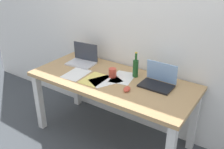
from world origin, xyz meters
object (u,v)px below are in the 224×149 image
object	(u,v)px
desk	(112,87)
computer_mouse	(127,89)
beer_bottle	(136,68)
coffee_mug	(113,73)
laptop_left	(83,59)
laptop_right	(158,81)

from	to	relation	value
desk	computer_mouse	xyz separation A→B (m)	(0.25, -0.12, 0.11)
beer_bottle	coffee_mug	xyz separation A→B (m)	(-0.19, -0.14, -0.05)
laptop_left	coffee_mug	size ratio (longest dim) A/B	3.55
computer_mouse	desk	bearing A→B (deg)	138.79
laptop_right	computer_mouse	world-z (taller)	laptop_right
laptop_left	computer_mouse	xyz separation A→B (m)	(0.76, -0.27, -0.03)
computer_mouse	coffee_mug	bearing A→B (deg)	133.82
desk	laptop_left	size ratio (longest dim) A/B	5.06
desk	laptop_right	xyz separation A→B (m)	(0.45, 0.13, 0.14)
beer_bottle	coffee_mug	distance (m)	0.24
beer_bottle	computer_mouse	size ratio (longest dim) A/B	2.68
laptop_right	beer_bottle	xyz separation A→B (m)	(-0.28, 0.05, 0.05)
beer_bottle	coffee_mug	size ratio (longest dim) A/B	2.82
desk	laptop_left	distance (m)	0.55
laptop_left	beer_bottle	size ratio (longest dim) A/B	1.26
computer_mouse	beer_bottle	bearing A→B (deg)	90.05
laptop_right	laptop_left	bearing A→B (deg)	179.20
beer_bottle	coffee_mug	world-z (taller)	beer_bottle
desk	computer_mouse	world-z (taller)	computer_mouse
coffee_mug	computer_mouse	bearing A→B (deg)	-31.04
laptop_left	computer_mouse	size ratio (longest dim) A/B	3.37
laptop_left	coffee_mug	world-z (taller)	laptop_left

